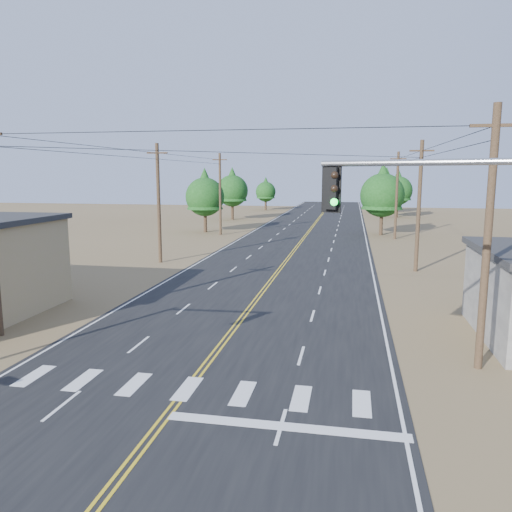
# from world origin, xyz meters

# --- Properties ---
(road) EXTENTS (15.00, 200.00, 0.02)m
(road) POSITION_xyz_m (0.00, 30.00, 0.01)
(road) COLOR black
(road) RESTS_ON ground
(utility_pole_left_mid) EXTENTS (1.80, 0.30, 10.00)m
(utility_pole_left_mid) POSITION_xyz_m (-10.50, 32.00, 5.12)
(utility_pole_left_mid) COLOR #4C3826
(utility_pole_left_mid) RESTS_ON ground
(utility_pole_left_far) EXTENTS (1.80, 0.30, 10.00)m
(utility_pole_left_far) POSITION_xyz_m (-10.50, 52.00, 5.12)
(utility_pole_left_far) COLOR #4C3826
(utility_pole_left_far) RESTS_ON ground
(utility_pole_right_near) EXTENTS (1.80, 0.30, 10.00)m
(utility_pole_right_near) POSITION_xyz_m (10.50, 12.00, 5.12)
(utility_pole_right_near) COLOR #4C3826
(utility_pole_right_near) RESTS_ON ground
(utility_pole_right_mid) EXTENTS (1.80, 0.30, 10.00)m
(utility_pole_right_mid) POSITION_xyz_m (10.50, 32.00, 5.12)
(utility_pole_right_mid) COLOR #4C3826
(utility_pole_right_mid) RESTS_ON ground
(utility_pole_right_far) EXTENTS (1.80, 0.30, 10.00)m
(utility_pole_right_far) POSITION_xyz_m (10.50, 52.00, 5.12)
(utility_pole_right_far) COLOR #4C3826
(utility_pole_right_far) RESTS_ON ground
(signal_mast_right) EXTENTS (6.48, 2.73, 7.98)m
(signal_mast_right) POSITION_xyz_m (9.06, 5.34, 5.42)
(signal_mast_right) COLOR gray
(signal_mast_right) RESTS_ON ground
(tree_left_near) EXTENTS (4.98, 4.98, 8.31)m
(tree_left_near) POSITION_xyz_m (-13.21, 54.52, 5.08)
(tree_left_near) COLOR #3F2D1E
(tree_left_near) RESTS_ON ground
(tree_left_mid) EXTENTS (5.19, 5.19, 8.64)m
(tree_left_mid) POSITION_xyz_m (-14.00, 72.84, 5.29)
(tree_left_mid) COLOR #3F2D1E
(tree_left_mid) RESTS_ON ground
(tree_left_far) EXTENTS (4.17, 4.17, 6.95)m
(tree_left_far) POSITION_xyz_m (-12.34, 95.70, 4.25)
(tree_left_far) COLOR #3F2D1E
(tree_left_far) RESTS_ON ground
(tree_right_near) EXTENTS (5.36, 5.36, 8.93)m
(tree_right_near) POSITION_xyz_m (9.10, 55.56, 5.46)
(tree_right_near) COLOR #3F2D1E
(tree_right_near) RESTS_ON ground
(tree_right_mid) EXTENTS (5.04, 5.04, 8.40)m
(tree_right_mid) POSITION_xyz_m (13.20, 82.60, 5.14)
(tree_right_mid) COLOR #3F2D1E
(tree_right_mid) RESTS_ON ground
(tree_right_far) EXTENTS (5.32, 5.32, 8.87)m
(tree_right_far) POSITION_xyz_m (11.84, 92.37, 5.42)
(tree_right_far) COLOR #3F2D1E
(tree_right_far) RESTS_ON ground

